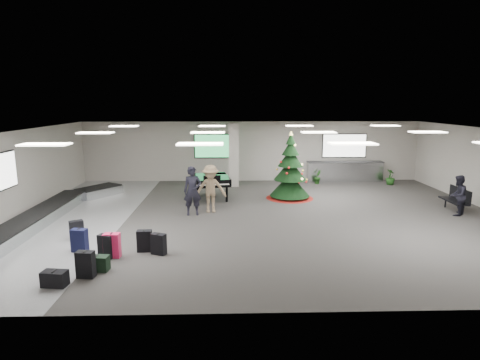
{
  "coord_description": "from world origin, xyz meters",
  "views": [
    {
      "loc": [
        -1.26,
        -14.45,
        4.21
      ],
      "look_at": [
        -0.81,
        1.0,
        1.2
      ],
      "focal_mm": 30.0,
      "sensor_mm": 36.0,
      "label": 1
    }
  ],
  "objects_px": {
    "bench": "(457,198)",
    "potted_plant_left": "(317,177)",
    "christmas_tree": "(290,175)",
    "traveler_bench": "(458,195)",
    "grand_piano": "(210,180)",
    "potted_plant_right": "(390,177)",
    "baggage_carousel": "(49,213)",
    "service_counter": "(345,171)",
    "traveler_a": "(193,191)",
    "traveler_b": "(211,189)",
    "pink_suitcase": "(112,245)"
  },
  "relations": [
    {
      "from": "bench",
      "to": "potted_plant_left",
      "type": "xyz_separation_m",
      "value": [
        -4.26,
        5.5,
        -0.16
      ]
    },
    {
      "from": "christmas_tree",
      "to": "potted_plant_left",
      "type": "bearing_deg",
      "value": 58.23
    },
    {
      "from": "christmas_tree",
      "to": "bench",
      "type": "distance_m",
      "value": 6.65
    },
    {
      "from": "traveler_bench",
      "to": "grand_piano",
      "type": "bearing_deg",
      "value": -61.43
    },
    {
      "from": "potted_plant_left",
      "to": "potted_plant_right",
      "type": "xyz_separation_m",
      "value": [
        3.73,
        -0.33,
        0.04
      ]
    },
    {
      "from": "baggage_carousel",
      "to": "bench",
      "type": "distance_m",
      "value": 15.51
    },
    {
      "from": "service_counter",
      "to": "bench",
      "type": "bearing_deg",
      "value": -66.6
    },
    {
      "from": "bench",
      "to": "traveler_a",
      "type": "xyz_separation_m",
      "value": [
        -10.27,
        -0.21,
        0.4
      ]
    },
    {
      "from": "baggage_carousel",
      "to": "traveler_b",
      "type": "height_order",
      "value": "traveler_b"
    },
    {
      "from": "baggage_carousel",
      "to": "potted_plant_right",
      "type": "bearing_deg",
      "value": 21.1
    },
    {
      "from": "bench",
      "to": "traveler_a",
      "type": "distance_m",
      "value": 10.28
    },
    {
      "from": "service_counter",
      "to": "baggage_carousel",
      "type": "bearing_deg",
      "value": -152.33
    },
    {
      "from": "pink_suitcase",
      "to": "potted_plant_right",
      "type": "relative_size",
      "value": 0.86
    },
    {
      "from": "bench",
      "to": "traveler_bench",
      "type": "xyz_separation_m",
      "value": [
        -0.3,
        -0.57,
        0.24
      ]
    },
    {
      "from": "service_counter",
      "to": "traveler_a",
      "type": "relative_size",
      "value": 2.18
    },
    {
      "from": "service_counter",
      "to": "traveler_a",
      "type": "distance_m",
      "value": 9.92
    },
    {
      "from": "traveler_a",
      "to": "christmas_tree",
      "type": "bearing_deg",
      "value": 23.49
    },
    {
      "from": "service_counter",
      "to": "christmas_tree",
      "type": "relative_size",
      "value": 1.35
    },
    {
      "from": "pink_suitcase",
      "to": "christmas_tree",
      "type": "bearing_deg",
      "value": 51.45
    },
    {
      "from": "traveler_a",
      "to": "traveler_b",
      "type": "xyz_separation_m",
      "value": [
        0.66,
        0.37,
        -0.0
      ]
    },
    {
      "from": "pink_suitcase",
      "to": "christmas_tree",
      "type": "relative_size",
      "value": 0.23
    },
    {
      "from": "traveler_bench",
      "to": "traveler_a",
      "type": "bearing_deg",
      "value": -46.51
    },
    {
      "from": "christmas_tree",
      "to": "traveler_bench",
      "type": "relative_size",
      "value": 1.95
    },
    {
      "from": "baggage_carousel",
      "to": "bench",
      "type": "relative_size",
      "value": 6.58
    },
    {
      "from": "traveler_a",
      "to": "traveler_b",
      "type": "bearing_deg",
      "value": 20.23
    },
    {
      "from": "traveler_b",
      "to": "baggage_carousel",
      "type": "bearing_deg",
      "value": -179.26
    },
    {
      "from": "traveler_a",
      "to": "traveler_b",
      "type": "distance_m",
      "value": 0.76
    },
    {
      "from": "bench",
      "to": "christmas_tree",
      "type": "bearing_deg",
      "value": 159.68
    },
    {
      "from": "potted_plant_left",
      "to": "potted_plant_right",
      "type": "bearing_deg",
      "value": -5.1
    },
    {
      "from": "traveler_a",
      "to": "bench",
      "type": "bearing_deg",
      "value": -7.7
    },
    {
      "from": "potted_plant_right",
      "to": "service_counter",
      "type": "bearing_deg",
      "value": 155.6
    },
    {
      "from": "service_counter",
      "to": "grand_piano",
      "type": "xyz_separation_m",
      "value": [
        -7.07,
        -3.82,
        0.29
      ]
    },
    {
      "from": "grand_piano",
      "to": "potted_plant_right",
      "type": "distance_m",
      "value": 9.64
    },
    {
      "from": "service_counter",
      "to": "potted_plant_right",
      "type": "xyz_separation_m",
      "value": [
        2.12,
        -0.96,
        -0.14
      ]
    },
    {
      "from": "baggage_carousel",
      "to": "pink_suitcase",
      "type": "bearing_deg",
      "value": -48.59
    },
    {
      "from": "grand_piano",
      "to": "traveler_b",
      "type": "distance_m",
      "value": 2.15
    },
    {
      "from": "baggage_carousel",
      "to": "potted_plant_left",
      "type": "relative_size",
      "value": 13.21
    },
    {
      "from": "service_counter",
      "to": "traveler_b",
      "type": "distance_m",
      "value": 9.18
    },
    {
      "from": "grand_piano",
      "to": "potted_plant_left",
      "type": "distance_m",
      "value": 6.35
    },
    {
      "from": "grand_piano",
      "to": "traveler_b",
      "type": "xyz_separation_m",
      "value": [
        0.11,
        -2.15,
        0.08
      ]
    },
    {
      "from": "pink_suitcase",
      "to": "traveler_bench",
      "type": "distance_m",
      "value": 12.44
    },
    {
      "from": "bench",
      "to": "pink_suitcase",
      "type": "bearing_deg",
      "value": -159.34
    },
    {
      "from": "baggage_carousel",
      "to": "potted_plant_right",
      "type": "height_order",
      "value": "potted_plant_right"
    },
    {
      "from": "pink_suitcase",
      "to": "bench",
      "type": "xyz_separation_m",
      "value": [
        12.13,
        4.42,
        0.18
      ]
    },
    {
      "from": "baggage_carousel",
      "to": "traveler_bench",
      "type": "xyz_separation_m",
      "value": [
        15.19,
        0.04,
        0.56
      ]
    },
    {
      "from": "pink_suitcase",
      "to": "traveler_a",
      "type": "distance_m",
      "value": 4.64
    },
    {
      "from": "service_counter",
      "to": "potted_plant_left",
      "type": "relative_size",
      "value": 5.51
    },
    {
      "from": "traveler_b",
      "to": "grand_piano",
      "type": "bearing_deg",
      "value": 86.36
    },
    {
      "from": "pink_suitcase",
      "to": "potted_plant_right",
      "type": "distance_m",
      "value": 15.05
    },
    {
      "from": "potted_plant_left",
      "to": "bench",
      "type": "bearing_deg",
      "value": -52.22
    }
  ]
}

